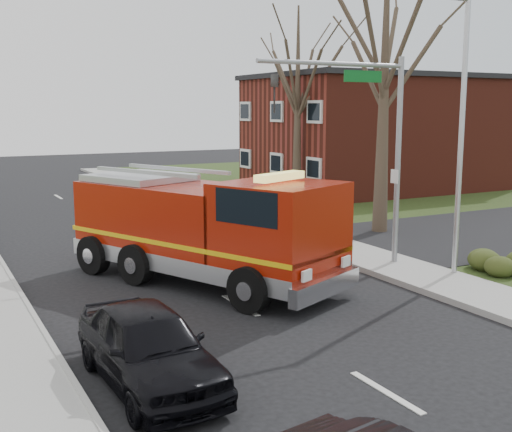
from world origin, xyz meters
name	(u,v)px	position (x,y,z in m)	size (l,w,h in m)	color
ground	(240,306)	(0.00, 0.00, 0.00)	(120.00, 120.00, 0.00)	black
sidewalk_right	(418,275)	(6.20, 0.00, 0.07)	(2.40, 80.00, 0.15)	gray
brick_building	(379,133)	(19.00, 18.00, 3.66)	(15.40, 10.40, 7.25)	maroon
health_center_sign	(314,194)	(10.50, 12.50, 0.88)	(0.12, 2.00, 1.40)	#461018
hedge_corner	(508,256)	(9.00, -1.00, 0.58)	(2.80, 2.00, 0.90)	#273413
bare_tree_near	(385,51)	(9.50, 6.00, 7.41)	(6.00, 6.00, 12.00)	#3E2F24
bare_tree_far	(298,84)	(11.00, 15.00, 6.49)	(5.25, 5.25, 10.50)	#3E2F24
traffic_signal_mast	(367,124)	(5.21, 1.50, 4.71)	(5.29, 0.18, 6.80)	gray
streetlight_pole	(460,130)	(7.14, -0.50, 4.55)	(1.48, 0.16, 8.40)	#B7BABF
fire_engine	(206,231)	(0.13, 2.53, 1.58)	(6.15, 9.11, 3.49)	maroon
parked_car_maroon	(149,346)	(-3.74, -3.61, 0.77)	(1.81, 4.49, 1.53)	black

